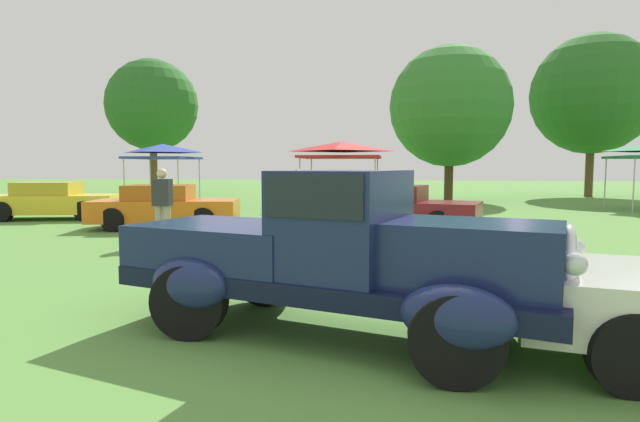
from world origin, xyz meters
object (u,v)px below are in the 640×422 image
at_px(show_car_yellow, 52,201).
at_px(canopy_tent_center_field, 341,149).
at_px(spectator_between_cars, 298,211).
at_px(spectator_near_truck, 163,203).
at_px(show_car_orange, 164,207).
at_px(canopy_tent_left_field, 163,151).
at_px(show_car_burgundy, 391,208).
at_px(feature_pickup_truck, 336,252).

bearing_deg(show_car_yellow, canopy_tent_center_field, 27.99).
bearing_deg(show_car_yellow, spectator_between_cars, -33.50).
bearing_deg(canopy_tent_center_field, spectator_near_truck, -107.68).
relative_size(show_car_yellow, canopy_tent_center_field, 1.41).
bearing_deg(spectator_near_truck, show_car_orange, 114.15).
relative_size(spectator_between_cars, canopy_tent_center_field, 0.54).
height_order(canopy_tent_left_field, canopy_tent_center_field, same).
distance_m(show_car_orange, spectator_near_truck, 3.12).
relative_size(show_car_burgundy, canopy_tent_left_field, 1.80).
xyz_separation_m(spectator_near_truck, spectator_between_cars, (3.34, -1.48, 0.00)).
relative_size(show_car_orange, canopy_tent_center_field, 1.36).
bearing_deg(feature_pickup_truck, show_car_burgundy, 86.63).
bearing_deg(show_car_burgundy, show_car_yellow, 173.25).
bearing_deg(feature_pickup_truck, canopy_tent_center_field, 95.50).
height_order(feature_pickup_truck, show_car_orange, feature_pickup_truck).
bearing_deg(canopy_tent_center_field, show_car_yellow, -152.01).
xyz_separation_m(show_car_burgundy, canopy_tent_center_field, (-2.01, 6.14, 1.82)).
distance_m(feature_pickup_truck, show_car_orange, 10.34).
height_order(spectator_between_cars, canopy_tent_left_field, canopy_tent_left_field).
relative_size(show_car_yellow, spectator_between_cars, 2.59).
xyz_separation_m(show_car_burgundy, canopy_tent_left_field, (-9.91, 7.21, 1.82)).
height_order(show_car_orange, spectator_near_truck, spectator_near_truck).
distance_m(show_car_burgundy, canopy_tent_center_field, 6.71).
bearing_deg(feature_pickup_truck, show_car_yellow, 135.25).
distance_m(show_car_yellow, canopy_tent_left_field, 6.29).
relative_size(canopy_tent_left_field, canopy_tent_center_field, 0.87).
relative_size(show_car_yellow, spectator_near_truck, 2.59).
xyz_separation_m(show_car_orange, spectator_near_truck, (1.27, -2.83, 0.31)).
xyz_separation_m(feature_pickup_truck, show_car_yellow, (-10.55, 10.45, -0.27)).
xyz_separation_m(feature_pickup_truck, spectator_between_cars, (-1.18, 4.25, 0.05)).
distance_m(show_car_orange, spectator_between_cars, 6.32).
xyz_separation_m(show_car_yellow, canopy_tent_left_field, (1.17, 5.90, 1.82)).
height_order(show_car_orange, canopy_tent_center_field, canopy_tent_center_field).
bearing_deg(feature_pickup_truck, spectator_near_truck, 128.21).
height_order(show_car_orange, spectator_between_cars, spectator_between_cars).
relative_size(show_car_orange, show_car_burgundy, 0.87).
distance_m(show_car_orange, canopy_tent_left_field, 8.77).
bearing_deg(canopy_tent_center_field, canopy_tent_left_field, 172.23).
bearing_deg(canopy_tent_center_field, show_car_orange, -122.72).
bearing_deg(canopy_tent_left_field, show_car_orange, -65.24).
bearing_deg(feature_pickup_truck, canopy_tent_left_field, 119.82).
distance_m(feature_pickup_truck, show_car_burgundy, 9.16).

